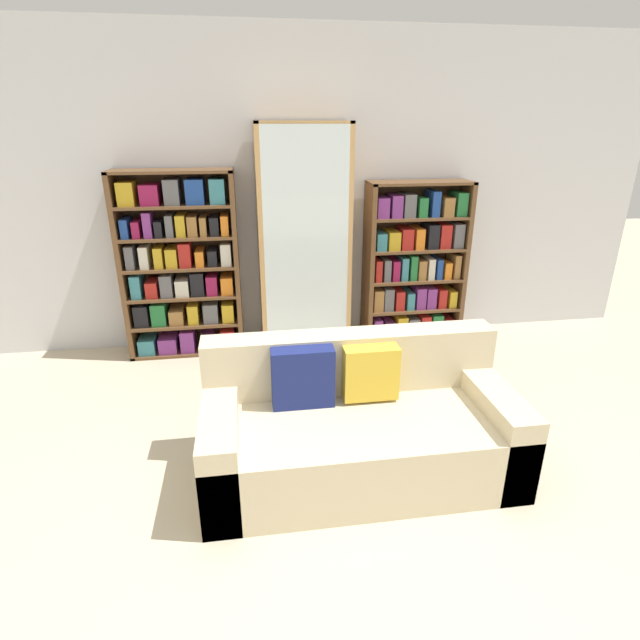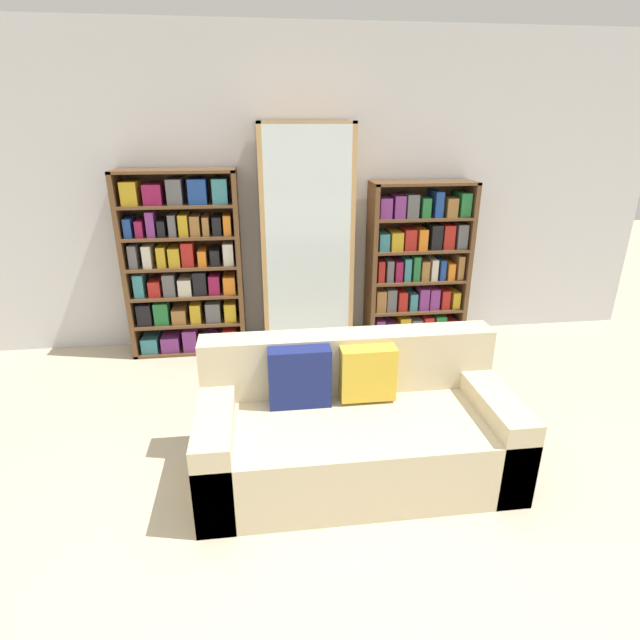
% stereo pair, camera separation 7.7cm
% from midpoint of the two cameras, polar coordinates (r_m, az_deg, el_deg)
% --- Properties ---
extents(ground_plane, '(16.00, 16.00, 0.00)m').
position_cam_midpoint_polar(ground_plane, '(2.63, 3.84, -26.29)').
color(ground_plane, beige).
extents(wall_back, '(6.59, 0.06, 2.70)m').
position_cam_midpoint_polar(wall_back, '(4.55, -3.35, 14.10)').
color(wall_back, silver).
rests_on(wall_back, ground).
extents(couch, '(1.78, 0.83, 0.77)m').
position_cam_midpoint_polar(couch, '(3.00, 3.57, -12.19)').
color(couch, beige).
rests_on(couch, ground).
extents(bookshelf_left, '(0.99, 0.32, 1.60)m').
position_cam_midpoint_polar(bookshelf_left, '(4.48, -16.06, 5.79)').
color(bookshelf_left, brown).
rests_on(bookshelf_left, ground).
extents(display_cabinet, '(0.79, 0.36, 1.96)m').
position_cam_midpoint_polar(display_cabinet, '(4.41, -2.37, 8.90)').
color(display_cabinet, tan).
rests_on(display_cabinet, ground).
extents(bookshelf_right, '(0.92, 0.32, 1.47)m').
position_cam_midpoint_polar(bookshelf_right, '(4.71, 10.27, 6.04)').
color(bookshelf_right, brown).
rests_on(bookshelf_right, ground).
extents(wine_bottle, '(0.08, 0.08, 0.35)m').
position_cam_midpoint_polar(wine_bottle, '(4.15, 4.91, -4.22)').
color(wine_bottle, black).
rests_on(wine_bottle, ground).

